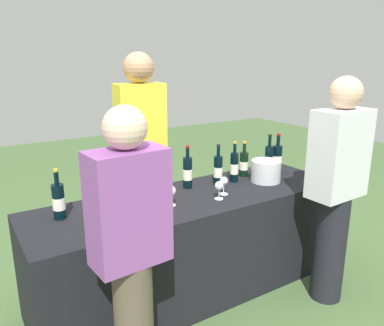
# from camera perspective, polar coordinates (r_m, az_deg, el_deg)

# --- Properties ---
(ground_plane) EXTENTS (12.00, 12.00, 0.00)m
(ground_plane) POSITION_cam_1_polar(r_m,az_deg,el_deg) (3.16, 0.00, -17.91)
(ground_plane) COLOR #476638
(tasting_table) EXTENTS (2.34, 0.71, 0.76)m
(tasting_table) POSITION_cam_1_polar(r_m,az_deg,el_deg) (2.96, 0.00, -11.79)
(tasting_table) COLOR black
(tasting_table) RESTS_ON ground_plane
(wine_bottle_0) EXTENTS (0.08, 0.08, 0.32)m
(wine_bottle_0) POSITION_cam_1_polar(r_m,az_deg,el_deg) (2.54, -18.94, -5.28)
(wine_bottle_0) COLOR black
(wine_bottle_0) RESTS_ON tasting_table
(wine_bottle_1) EXTENTS (0.07, 0.07, 0.33)m
(wine_bottle_1) POSITION_cam_1_polar(r_m,az_deg,el_deg) (2.95, -0.65, -1.37)
(wine_bottle_1) COLOR black
(wine_bottle_1) RESTS_ON tasting_table
(wine_bottle_2) EXTENTS (0.07, 0.07, 0.32)m
(wine_bottle_2) POSITION_cam_1_polar(r_m,az_deg,el_deg) (3.03, 3.83, -1.02)
(wine_bottle_2) COLOR black
(wine_bottle_2) RESTS_ON tasting_table
(wine_bottle_3) EXTENTS (0.07, 0.07, 0.33)m
(wine_bottle_3) POSITION_cam_1_polar(r_m,az_deg,el_deg) (3.11, 6.20, -0.57)
(wine_bottle_3) COLOR black
(wine_bottle_3) RESTS_ON tasting_table
(wine_bottle_4) EXTENTS (0.07, 0.07, 0.30)m
(wine_bottle_4) POSITION_cam_1_polar(r_m,az_deg,el_deg) (3.27, 7.60, -0.10)
(wine_bottle_4) COLOR black
(wine_bottle_4) RESTS_ON tasting_table
(wine_bottle_5) EXTENTS (0.07, 0.07, 0.34)m
(wine_bottle_5) POSITION_cam_1_polar(r_m,az_deg,el_deg) (3.37, 11.18, 0.52)
(wine_bottle_5) COLOR black
(wine_bottle_5) RESTS_ON tasting_table
(wine_bottle_6) EXTENTS (0.08, 0.08, 0.34)m
(wine_bottle_6) POSITION_cam_1_polar(r_m,az_deg,el_deg) (3.43, 12.37, 0.69)
(wine_bottle_6) COLOR black
(wine_bottle_6) RESTS_ON tasting_table
(wine_glass_0) EXTENTS (0.06, 0.06, 0.12)m
(wine_glass_0) POSITION_cam_1_polar(r_m,az_deg,el_deg) (2.38, -14.33, -7.07)
(wine_glass_0) COLOR silver
(wine_glass_0) RESTS_ON tasting_table
(wine_glass_1) EXTENTS (0.07, 0.07, 0.14)m
(wine_glass_1) POSITION_cam_1_polar(r_m,az_deg,el_deg) (2.48, -10.02, -5.67)
(wine_glass_1) COLOR silver
(wine_glass_1) RESTS_ON tasting_table
(wine_glass_2) EXTENTS (0.07, 0.07, 0.14)m
(wine_glass_2) POSITION_cam_1_polar(r_m,az_deg,el_deg) (2.62, -3.12, -4.20)
(wine_glass_2) COLOR silver
(wine_glass_2) RESTS_ON tasting_table
(wine_glass_3) EXTENTS (0.06, 0.06, 0.13)m
(wine_glass_3) POSITION_cam_1_polar(r_m,az_deg,el_deg) (2.73, 3.99, -3.47)
(wine_glass_3) COLOR silver
(wine_glass_3) RESTS_ON tasting_table
(wine_glass_4) EXTENTS (0.06, 0.06, 0.13)m
(wine_glass_4) POSITION_cam_1_polar(r_m,az_deg,el_deg) (2.83, 4.68, -2.78)
(wine_glass_4) COLOR silver
(wine_glass_4) RESTS_ON tasting_table
(ice_bucket) EXTENTS (0.24, 0.24, 0.17)m
(ice_bucket) POSITION_cam_1_polar(r_m,az_deg,el_deg) (3.16, 10.76, -1.16)
(ice_bucket) COLOR silver
(ice_bucket) RESTS_ON tasting_table
(server_pouring) EXTENTS (0.39, 0.24, 1.76)m
(server_pouring) POSITION_cam_1_polar(r_m,az_deg,el_deg) (3.17, -7.40, 1.54)
(server_pouring) COLOR black
(server_pouring) RESTS_ON ground_plane
(guest_0) EXTENTS (0.38, 0.23, 1.53)m
(guest_0) POSITION_cam_1_polar(r_m,az_deg,el_deg) (1.97, -8.98, -12.21)
(guest_0) COLOR brown
(guest_0) RESTS_ON ground_plane
(guest_1) EXTENTS (0.42, 0.24, 1.61)m
(guest_1) POSITION_cam_1_polar(r_m,az_deg,el_deg) (2.86, 20.35, -3.16)
(guest_1) COLOR black
(guest_1) RESTS_ON ground_plane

